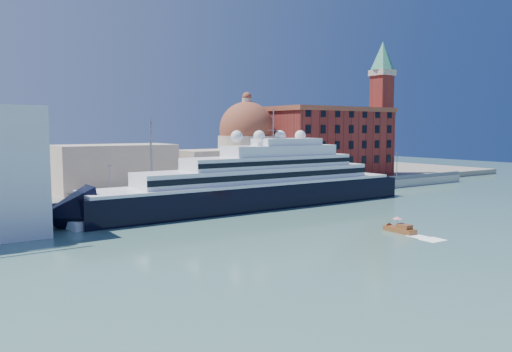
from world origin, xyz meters
TOP-DOWN VIEW (x-y plane):
  - ground at (0.00, 0.00)m, footprint 400.00×400.00m
  - quay at (0.00, 34.00)m, footprint 180.00×10.00m
  - land at (0.00, 75.00)m, footprint 260.00×72.00m
  - quay_fence at (0.00, 29.50)m, footprint 180.00×0.10m
  - superyacht at (-2.10, 23.00)m, footprint 89.59×12.42m
  - service_barge at (-34.33, 21.12)m, footprint 14.07×7.17m
  - water_taxi at (6.44, -14.76)m, footprint 2.23×6.11m
  - warehouse at (52.00, 52.00)m, footprint 43.00×19.00m
  - campanile at (76.00, 52.00)m, footprint 8.40×8.40m
  - church at (6.39, 57.72)m, footprint 66.00×18.00m
  - lamp_posts at (-12.67, 32.27)m, footprint 120.80×2.40m

SIDE VIEW (x-z plane):
  - ground at x=0.00m, z-range 0.00..0.00m
  - water_taxi at x=6.44m, z-range -0.75..2.12m
  - service_barge at x=-34.33m, z-range -0.64..2.38m
  - land at x=0.00m, z-range 0.00..2.00m
  - quay at x=0.00m, z-range 0.00..2.50m
  - quay_fence at x=0.00m, z-range 2.50..3.70m
  - superyacht at x=-2.10m, z-range -8.77..18.01m
  - lamp_posts at x=-12.67m, z-range 0.84..18.84m
  - church at x=6.39m, z-range -1.84..23.66m
  - warehouse at x=52.00m, z-range 2.16..25.41m
  - campanile at x=76.00m, z-range 5.26..52.26m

